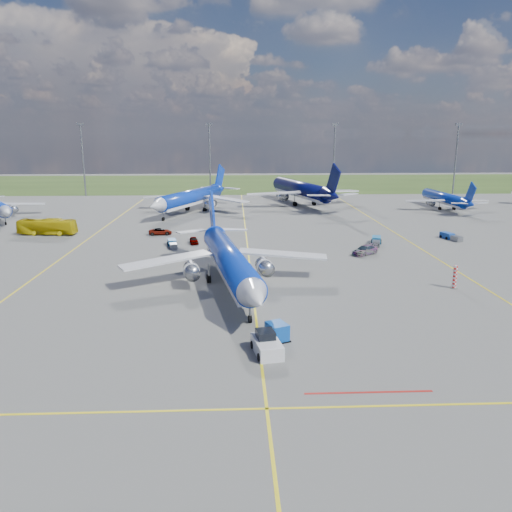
{
  "coord_description": "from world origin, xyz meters",
  "views": [
    {
      "loc": [
        -2.16,
        -52.38,
        19.38
      ],
      "look_at": [
        0.51,
        10.19,
        4.0
      ],
      "focal_mm": 35.0,
      "sensor_mm": 36.0,
      "label": 1
    }
  ],
  "objects_px": {
    "service_car_a": "(194,240)",
    "baggage_tug_c": "(172,243)",
    "main_airliner": "(230,287)",
    "service_car_b": "(160,232)",
    "bg_jet_n": "(300,204)",
    "bg_jet_ne": "(443,209)",
    "pushback_tug": "(267,345)",
    "apron_bus": "(47,227)",
    "baggage_tug_e": "(450,237)",
    "service_car_c": "(365,250)",
    "uld_container": "(277,332)",
    "warning_post": "(455,277)",
    "baggage_tug_w": "(376,241)",
    "bg_jet_nnw": "(191,212)"
  },
  "relations": [
    {
      "from": "baggage_tug_c",
      "to": "baggage_tug_e",
      "type": "bearing_deg",
      "value": -8.17
    },
    {
      "from": "pushback_tug",
      "to": "apron_bus",
      "type": "height_order",
      "value": "apron_bus"
    },
    {
      "from": "bg_jet_ne",
      "to": "bg_jet_nnw",
      "type": "bearing_deg",
      "value": 0.56
    },
    {
      "from": "main_airliner",
      "to": "service_car_c",
      "type": "height_order",
      "value": "main_airliner"
    },
    {
      "from": "bg_jet_n",
      "to": "baggage_tug_e",
      "type": "bearing_deg",
      "value": 98.35
    },
    {
      "from": "bg_jet_ne",
      "to": "baggage_tug_c",
      "type": "distance_m",
      "value": 79.08
    },
    {
      "from": "bg_jet_n",
      "to": "bg_jet_ne",
      "type": "relative_size",
      "value": 1.49
    },
    {
      "from": "main_airliner",
      "to": "pushback_tug",
      "type": "relative_size",
      "value": 6.59
    },
    {
      "from": "baggage_tug_w",
      "to": "service_car_a",
      "type": "bearing_deg",
      "value": -166.79
    },
    {
      "from": "service_car_a",
      "to": "uld_container",
      "type": "bearing_deg",
      "value": -85.23
    },
    {
      "from": "service_car_a",
      "to": "warning_post",
      "type": "bearing_deg",
      "value": -48.39
    },
    {
      "from": "bg_jet_nnw",
      "to": "warning_post",
      "type": "bearing_deg",
      "value": -36.21
    },
    {
      "from": "bg_jet_nnw",
      "to": "apron_bus",
      "type": "relative_size",
      "value": 3.62
    },
    {
      "from": "bg_jet_ne",
      "to": "service_car_a",
      "type": "height_order",
      "value": "bg_jet_ne"
    },
    {
      "from": "service_car_b",
      "to": "bg_jet_nnw",
      "type": "bearing_deg",
      "value": -15.81
    },
    {
      "from": "warning_post",
      "to": "baggage_tug_e",
      "type": "height_order",
      "value": "warning_post"
    },
    {
      "from": "apron_bus",
      "to": "service_car_a",
      "type": "bearing_deg",
      "value": -101.62
    },
    {
      "from": "main_airliner",
      "to": "service_car_b",
      "type": "xyz_separation_m",
      "value": [
        -13.99,
        35.09,
        0.63
      ]
    },
    {
      "from": "uld_container",
      "to": "service_car_c",
      "type": "relative_size",
      "value": 0.4
    },
    {
      "from": "baggage_tug_w",
      "to": "baggage_tug_c",
      "type": "relative_size",
      "value": 1.1
    },
    {
      "from": "bg_jet_ne",
      "to": "service_car_b",
      "type": "relative_size",
      "value": 6.89
    },
    {
      "from": "bg_jet_ne",
      "to": "service_car_b",
      "type": "distance_m",
      "value": 77.17
    },
    {
      "from": "service_car_b",
      "to": "warning_post",
      "type": "bearing_deg",
      "value": -139.23
    },
    {
      "from": "apron_bus",
      "to": "baggage_tug_e",
      "type": "height_order",
      "value": "apron_bus"
    },
    {
      "from": "apron_bus",
      "to": "service_car_a",
      "type": "xyz_separation_m",
      "value": [
        29.54,
        -9.51,
        -0.98
      ]
    },
    {
      "from": "apron_bus",
      "to": "baggage_tug_e",
      "type": "relative_size",
      "value": 2.19
    },
    {
      "from": "baggage_tug_e",
      "to": "service_car_a",
      "type": "bearing_deg",
      "value": 165.79
    },
    {
      "from": "pushback_tug",
      "to": "service_car_b",
      "type": "height_order",
      "value": "pushback_tug"
    },
    {
      "from": "uld_container",
      "to": "baggage_tug_c",
      "type": "xyz_separation_m",
      "value": [
        -15.06,
        41.87,
        -0.33
      ]
    },
    {
      "from": "uld_container",
      "to": "baggage_tug_e",
      "type": "distance_m",
      "value": 58.54
    },
    {
      "from": "bg_jet_nnw",
      "to": "baggage_tug_c",
      "type": "relative_size",
      "value": 8.17
    },
    {
      "from": "warning_post",
      "to": "service_car_a",
      "type": "bearing_deg",
      "value": 141.41
    },
    {
      "from": "main_airliner",
      "to": "baggage_tug_c",
      "type": "relative_size",
      "value": 7.79
    },
    {
      "from": "warning_post",
      "to": "bg_jet_ne",
      "type": "distance_m",
      "value": 74.28
    },
    {
      "from": "service_car_a",
      "to": "baggage_tug_w",
      "type": "bearing_deg",
      "value": -13.19
    },
    {
      "from": "pushback_tug",
      "to": "service_car_a",
      "type": "distance_m",
      "value": 48.09
    },
    {
      "from": "bg_jet_nnw",
      "to": "baggage_tug_w",
      "type": "xyz_separation_m",
      "value": [
        36.51,
        -39.14,
        0.56
      ]
    },
    {
      "from": "bg_jet_n",
      "to": "baggage_tug_c",
      "type": "xyz_separation_m",
      "value": [
        -29.58,
        -53.22,
        0.51
      ]
    },
    {
      "from": "main_airliner",
      "to": "apron_bus",
      "type": "height_order",
      "value": "main_airliner"
    },
    {
      "from": "pushback_tug",
      "to": "service_car_a",
      "type": "xyz_separation_m",
      "value": [
        -10.25,
        46.98,
        -0.2
      ]
    },
    {
      "from": "uld_container",
      "to": "apron_bus",
      "type": "xyz_separation_m",
      "value": [
        -40.98,
        53.55,
        0.74
      ]
    },
    {
      "from": "service_car_a",
      "to": "baggage_tug_c",
      "type": "bearing_deg",
      "value": -158.84
    },
    {
      "from": "service_car_a",
      "to": "service_car_c",
      "type": "height_order",
      "value": "service_car_c"
    },
    {
      "from": "bg_jet_ne",
      "to": "pushback_tug",
      "type": "distance_m",
      "value": 102.22
    },
    {
      "from": "baggage_tug_c",
      "to": "service_car_c",
      "type": "bearing_deg",
      "value": -25.42
    },
    {
      "from": "warning_post",
      "to": "baggage_tug_w",
      "type": "relative_size",
      "value": 0.54
    },
    {
      "from": "bg_jet_n",
      "to": "service_car_c",
      "type": "bearing_deg",
      "value": 76.99
    },
    {
      "from": "uld_container",
      "to": "service_car_c",
      "type": "xyz_separation_m",
      "value": [
        17.43,
        34.34,
        -0.08
      ]
    },
    {
      "from": "bg_jet_nnw",
      "to": "service_car_a",
      "type": "xyz_separation_m",
      "value": [
        3.58,
        -37.18,
        0.6
      ]
    },
    {
      "from": "bg_jet_nnw",
      "to": "bg_jet_ne",
      "type": "relative_size",
      "value": 1.32
    }
  ]
}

